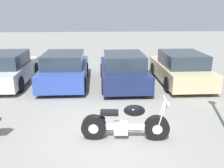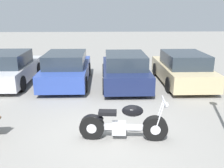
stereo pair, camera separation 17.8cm
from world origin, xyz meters
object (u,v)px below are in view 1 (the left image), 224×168
object	(u,v)px
motorcycle	(124,124)
parked_car_silver	(7,69)
parked_car_blue	(65,69)
parked_car_champagne	(180,69)
parked_car_navy	(123,70)

from	to	relation	value
motorcycle	parked_car_silver	size ratio (longest dim) A/B	0.53
motorcycle	parked_car_blue	xyz separation A→B (m)	(-2.03, 4.91, 0.23)
parked_car_silver	parked_car_champagne	world-z (taller)	same
parked_car_blue	motorcycle	bearing A→B (deg)	-67.50
motorcycle	parked_car_navy	distance (m)	4.67
motorcycle	parked_car_champagne	xyz separation A→B (m)	(2.93, 4.73, 0.23)
parked_car_blue	parked_car_champagne	bearing A→B (deg)	-2.10
motorcycle	parked_car_champagne	distance (m)	5.57
motorcycle	parked_car_blue	bearing A→B (deg)	112.50
parked_car_navy	parked_car_champagne	bearing A→B (deg)	1.94
motorcycle	parked_car_silver	bearing A→B (deg)	131.55
parked_car_silver	parked_car_blue	size ratio (longest dim) A/B	1.00
parked_car_silver	parked_car_champagne	xyz separation A→B (m)	(7.44, -0.37, 0.00)
parked_car_silver	parked_car_blue	distance (m)	2.49
parked_car_silver	parked_car_blue	xyz separation A→B (m)	(2.48, -0.19, 0.00)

